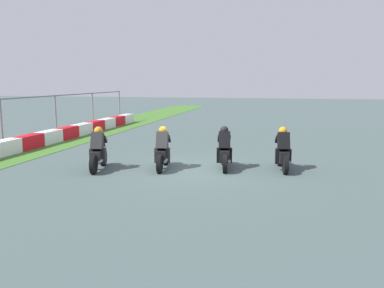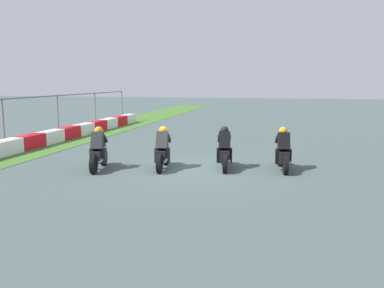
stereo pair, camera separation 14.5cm
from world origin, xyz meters
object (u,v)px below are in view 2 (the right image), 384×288
Objects in this scene: rider_lane_d at (99,152)px; rider_lane_a at (283,152)px; rider_lane_b at (224,151)px; rider_lane_c at (163,151)px.

rider_lane_a is at bearing -89.22° from rider_lane_d.
rider_lane_a is at bearing -93.55° from rider_lane_b.
rider_lane_b is 1.00× the size of rider_lane_c.
rider_lane_d is (-1.41, 6.29, 0.00)m from rider_lane_a.
rider_lane_c is at bearing 92.01° from rider_lane_a.
rider_lane_a and rider_lane_b have the same top height.
rider_lane_a is 2.04m from rider_lane_b.
rider_lane_a is at bearing -87.24° from rider_lane_c.
rider_lane_c is 1.01× the size of rider_lane_d.
rider_lane_b is 4.42m from rider_lane_d.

